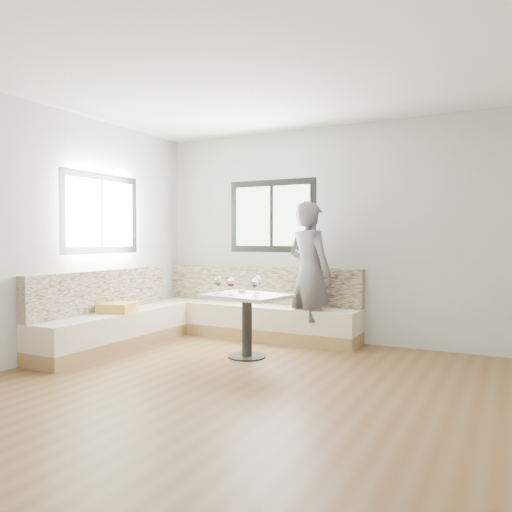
{
  "coord_description": "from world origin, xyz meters",
  "views": [
    {
      "loc": [
        2.06,
        -3.73,
        1.34
      ],
      "look_at": [
        -0.52,
        1.28,
        1.14
      ],
      "focal_mm": 35.0,
      "sensor_mm": 36.0,
      "label": 1
    }
  ],
  "objects": [
    {
      "name": "wine_glass_d",
      "position": [
        -0.52,
        1.32,
        0.85
      ],
      "size": [
        0.09,
        0.09,
        0.2
      ],
      "color": "white",
      "rests_on": "table"
    },
    {
      "name": "room",
      "position": [
        -0.08,
        0.08,
        1.41
      ],
      "size": [
        5.01,
        5.01,
        2.81
      ],
      "color": "brown",
      "rests_on": "ground"
    },
    {
      "name": "table",
      "position": [
        -0.59,
        1.18,
        0.53
      ],
      "size": [
        0.97,
        0.81,
        0.71
      ],
      "rotation": [
        0.0,
        0.0,
        -0.17
      ],
      "color": "black",
      "rests_on": "ground"
    },
    {
      "name": "wine_glass_a",
      "position": [
        -0.89,
        1.06,
        0.85
      ],
      "size": [
        0.09,
        0.09,
        0.2
      ],
      "color": "white",
      "rests_on": "table"
    },
    {
      "name": "banquette",
      "position": [
        -1.59,
        1.63,
        0.33
      ],
      "size": [
        2.9,
        2.8,
        0.95
      ],
      "color": "#9B7446",
      "rests_on": "ground"
    },
    {
      "name": "olive_ramekin",
      "position": [
        -0.71,
        1.29,
        0.73
      ],
      "size": [
        0.09,
        0.09,
        0.04
      ],
      "color": "white",
      "rests_on": "table"
    },
    {
      "name": "wine_glass_c",
      "position": [
        -0.41,
        1.03,
        0.85
      ],
      "size": [
        0.09,
        0.09,
        0.2
      ],
      "color": "white",
      "rests_on": "table"
    },
    {
      "name": "person",
      "position": [
        -0.21,
        2.13,
        0.9
      ],
      "size": [
        0.77,
        0.65,
        1.8
      ],
      "primitive_type": "imported",
      "rotation": [
        0.0,
        0.0,
        2.75
      ],
      "color": "#524D54",
      "rests_on": "ground"
    },
    {
      "name": "wine_glass_b",
      "position": [
        -0.69,
        1.0,
        0.85
      ],
      "size": [
        0.09,
        0.09,
        0.2
      ],
      "color": "white",
      "rests_on": "table"
    }
  ]
}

